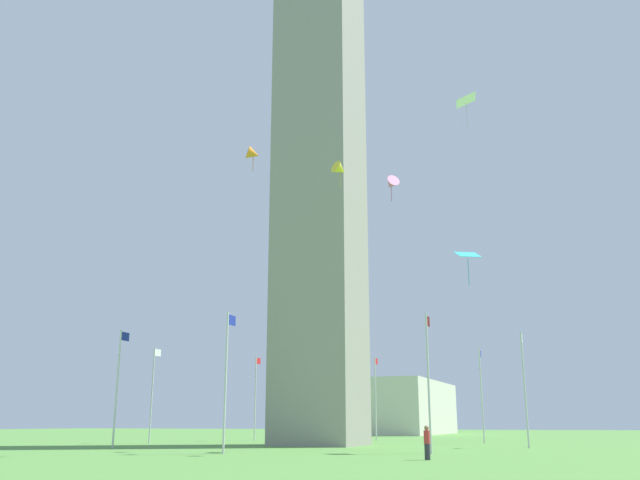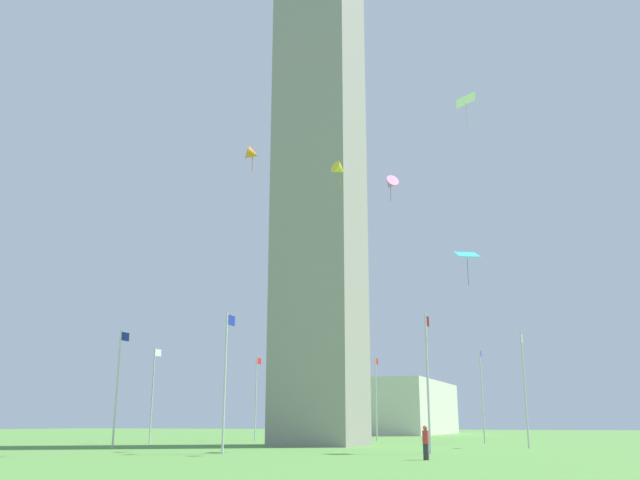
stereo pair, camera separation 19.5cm
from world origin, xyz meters
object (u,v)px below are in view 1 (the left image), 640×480
at_px(distant_building, 405,408).
at_px(obelisk_monument, 320,101).
at_px(kite_white_diamond, 466,101).
at_px(kite_yellow_delta, 340,170).
at_px(flagpole_e, 152,390).
at_px(flagpole_nw, 481,391).
at_px(flagpole_se, 118,383).
at_px(flagpole_w, 524,383).
at_px(kite_orange_delta, 253,154).
at_px(kite_pink_delta, 391,184).
at_px(flagpole_n, 376,394).
at_px(flagpole_s, 226,375).
at_px(flagpole_ne, 256,394).
at_px(person_red_shirt, 427,443).
at_px(kite_cyan_diamond, 468,255).
at_px(flagpole_sw, 428,375).

bearing_deg(distant_building, obelisk_monument, -173.18).
relative_size(kite_white_diamond, kite_yellow_delta, 1.22).
bearing_deg(flagpole_e, flagpole_nw, -67.50).
height_order(flagpole_e, flagpole_se, same).
distance_m(flagpole_w, kite_yellow_delta, 21.39).
distance_m(flagpole_w, kite_orange_delta, 26.64).
xyz_separation_m(obelisk_monument, flagpole_nw, (11.74, -11.68, -26.22)).
distance_m(obelisk_monument, flagpole_w, 30.99).
xyz_separation_m(kite_white_diamond, kite_pink_delta, (-7.47, 4.24, -8.79)).
height_order(flagpole_n, flagpole_s, same).
bearing_deg(kite_white_diamond, kite_orange_delta, 132.04).
bearing_deg(obelisk_monument, flagpole_n, 0.00).
height_order(flagpole_ne, flagpole_nw, same).
height_order(flagpole_e, kite_pink_delta, kite_pink_delta).
relative_size(person_red_shirt, kite_orange_delta, 0.98).
distance_m(flagpole_n, flagpole_e, 23.36).
height_order(flagpole_nw, distant_building, flagpole_nw).
bearing_deg(person_red_shirt, distant_building, -19.23).
xyz_separation_m(flagpole_e, distant_building, (56.50, -9.76, -0.62)).
relative_size(flagpole_se, flagpole_w, 1.00).
bearing_deg(flagpole_e, flagpole_ne, -22.50).
bearing_deg(flagpole_ne, flagpole_se, 180.00).
relative_size(flagpole_nw, distant_building, 0.29).
height_order(flagpole_w, distant_building, flagpole_w).
bearing_deg(person_red_shirt, kite_cyan_diamond, -40.76).
bearing_deg(flagpole_s, kite_cyan_diamond, -62.97).
xyz_separation_m(flagpole_s, distant_building, (73.02, 6.76, -0.62)).
xyz_separation_m(flagpole_se, kite_pink_delta, (-0.96, -21.56, 12.59)).
bearing_deg(flagpole_e, flagpole_se, -157.50).
xyz_separation_m(flagpole_sw, kite_orange_delta, (-4.88, 10.19, 14.48)).
relative_size(flagpole_ne, flagpole_se, 1.00).
bearing_deg(person_red_shirt, flagpole_s, 45.53).
bearing_deg(flagpole_e, kite_pink_delta, -115.59).
xyz_separation_m(obelisk_monument, flagpole_sw, (-11.63, -11.68, -26.22)).
bearing_deg(flagpole_e, obelisk_monument, -90.19).
bearing_deg(flagpole_ne, flagpole_nw, -90.00).
relative_size(flagpole_nw, kite_pink_delta, 4.87).
xyz_separation_m(flagpole_n, kite_pink_delta, (-29.17, -9.88, 12.59)).
height_order(flagpole_s, flagpole_w, same).
distance_m(flagpole_n, kite_orange_delta, 36.15).
bearing_deg(distant_building, flagpole_n, -170.40).
distance_m(flagpole_sw, kite_yellow_delta, 17.51).
xyz_separation_m(person_red_shirt, kite_cyan_diamond, (9.66, -1.16, 11.93)).
height_order(flagpole_s, kite_orange_delta, kite_orange_delta).
relative_size(obelisk_monument, flagpole_n, 7.17).
bearing_deg(flagpole_sw, obelisk_monument, 45.14).
height_order(obelisk_monument, kite_cyan_diamond, obelisk_monument).
distance_m(kite_yellow_delta, kite_cyan_diamond, 12.15).
relative_size(flagpole_nw, person_red_shirt, 5.07).
distance_m(flagpole_sw, distant_building, 70.63).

